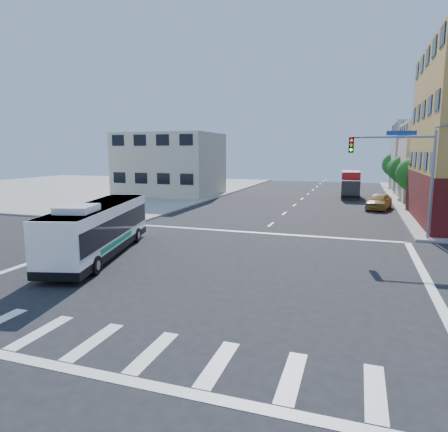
% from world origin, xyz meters
% --- Properties ---
extents(ground, '(120.00, 120.00, 0.00)m').
position_xyz_m(ground, '(0.00, 0.00, 0.00)').
color(ground, black).
rests_on(ground, ground).
extents(sidewalk_nw, '(50.00, 50.00, 0.15)m').
position_xyz_m(sidewalk_nw, '(-35.00, 35.00, 0.07)').
color(sidewalk_nw, gray).
rests_on(sidewalk_nw, ground).
extents(building_east_far, '(12.06, 10.06, 10.00)m').
position_xyz_m(building_east_far, '(16.98, 47.98, 5.01)').
color(building_east_far, '#ACACA7').
rests_on(building_east_far, ground).
extents(building_west, '(12.06, 10.06, 8.00)m').
position_xyz_m(building_west, '(-17.02, 29.98, 4.01)').
color(building_west, '#BFB79E').
rests_on(building_west, ground).
extents(signal_mast_ne, '(7.91, 1.13, 8.07)m').
position_xyz_m(signal_mast_ne, '(9.08, 10.62, 4.98)').
color(signal_mast_ne, gray).
rests_on(signal_mast_ne, ground).
extents(street_tree_a, '(3.60, 3.60, 5.53)m').
position_xyz_m(street_tree_a, '(11.90, 27.92, 3.59)').
color(street_tree_a, '#3A2815').
rests_on(street_tree_a, ground).
extents(street_tree_b, '(3.80, 3.80, 5.79)m').
position_xyz_m(street_tree_b, '(11.90, 35.92, 3.75)').
color(street_tree_b, '#3A2815').
rests_on(street_tree_b, ground).
extents(street_tree_c, '(3.40, 3.40, 5.29)m').
position_xyz_m(street_tree_c, '(11.90, 43.92, 3.46)').
color(street_tree_c, '#3A2815').
rests_on(street_tree_c, ground).
extents(street_tree_d, '(4.00, 4.00, 6.03)m').
position_xyz_m(street_tree_d, '(11.90, 51.92, 3.88)').
color(street_tree_d, '#3A2815').
rests_on(street_tree_d, ground).
extents(transit_bus, '(4.91, 10.87, 3.15)m').
position_xyz_m(transit_bus, '(-6.92, 0.63, 1.54)').
color(transit_bus, black).
rests_on(transit_bus, ground).
extents(box_truck, '(2.33, 7.23, 3.23)m').
position_xyz_m(box_truck, '(5.48, 34.31, 1.56)').
color(box_truck, '#29292E').
rests_on(box_truck, ground).
extents(parked_car, '(2.98, 5.09, 1.63)m').
position_xyz_m(parked_car, '(8.41, 24.60, 0.81)').
color(parked_car, gold).
rests_on(parked_car, ground).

